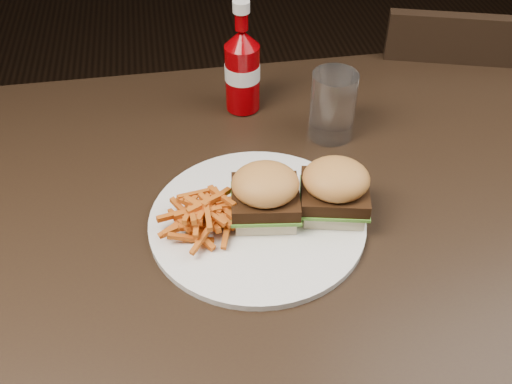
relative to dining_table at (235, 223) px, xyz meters
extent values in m
cube|color=black|center=(0.00, 0.00, 0.00)|extent=(1.20, 0.80, 0.04)
cube|color=black|center=(0.58, 0.50, -0.30)|extent=(0.48, 0.48, 0.04)
cylinder|color=white|center=(0.03, -0.03, 0.03)|extent=(0.30, 0.30, 0.01)
cube|color=beige|center=(0.04, -0.02, 0.04)|extent=(0.09, 0.09, 0.02)
cube|color=beige|center=(0.13, -0.03, 0.04)|extent=(0.09, 0.09, 0.02)
cylinder|color=#7D0004|center=(0.05, 0.26, 0.08)|extent=(0.06, 0.06, 0.12)
cylinder|color=white|center=(0.18, 0.16, 0.08)|extent=(0.09, 0.09, 0.11)
camera|label=1|loc=(-0.07, -0.60, 0.60)|focal=42.00mm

